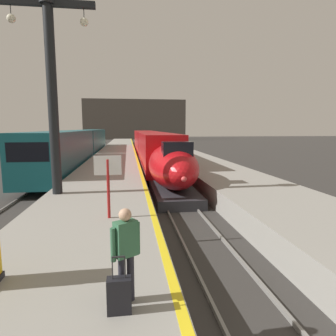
{
  "coord_description": "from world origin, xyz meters",
  "views": [
    {
      "loc": [
        -2.6,
        -1.9,
        4.09
      ],
      "look_at": [
        -0.36,
        14.3,
        1.8
      ],
      "focal_mm": 30.83,
      "sensor_mm": 36.0,
      "label": 1
    }
  ],
  "objects_px": {
    "station_column_mid": "(51,78)",
    "departure_info_board": "(108,174)",
    "passenger_near_edge": "(126,248)",
    "regional_train_adjacent": "(81,145)",
    "highspeed_train_main": "(152,147)",
    "rolling_suitcase": "(119,295)"
  },
  "relations": [
    {
      "from": "station_column_mid",
      "to": "departure_info_board",
      "type": "relative_size",
      "value": 4.04
    },
    {
      "from": "station_column_mid",
      "to": "highspeed_train_main",
      "type": "bearing_deg",
      "value": 72.13
    },
    {
      "from": "passenger_near_edge",
      "to": "departure_info_board",
      "type": "relative_size",
      "value": 0.8
    },
    {
      "from": "station_column_mid",
      "to": "departure_info_board",
      "type": "bearing_deg",
      "value": -57.21
    },
    {
      "from": "station_column_mid",
      "to": "passenger_near_edge",
      "type": "xyz_separation_m",
      "value": [
        3.23,
        -8.95,
        -4.21
      ]
    },
    {
      "from": "station_column_mid",
      "to": "departure_info_board",
      "type": "distance_m",
      "value": 6.08
    },
    {
      "from": "regional_train_adjacent",
      "to": "departure_info_board",
      "type": "bearing_deg",
      "value": -79.19
    },
    {
      "from": "highspeed_train_main",
      "to": "station_column_mid",
      "type": "height_order",
      "value": "station_column_mid"
    },
    {
      "from": "highspeed_train_main",
      "to": "passenger_near_edge",
      "type": "relative_size",
      "value": 22.85
    },
    {
      "from": "passenger_near_edge",
      "to": "regional_train_adjacent",
      "type": "bearing_deg",
      "value": 100.22
    },
    {
      "from": "highspeed_train_main",
      "to": "rolling_suitcase",
      "type": "xyz_separation_m",
      "value": [
        -2.79,
        -27.55,
        -0.57
      ]
    },
    {
      "from": "passenger_near_edge",
      "to": "rolling_suitcase",
      "type": "xyz_separation_m",
      "value": [
        -0.12,
        -0.29,
        -0.69
      ]
    },
    {
      "from": "highspeed_train_main",
      "to": "passenger_near_edge",
      "type": "distance_m",
      "value": 27.39
    },
    {
      "from": "regional_train_adjacent",
      "to": "passenger_near_edge",
      "type": "xyz_separation_m",
      "value": [
        5.43,
        -30.11,
        -0.09
      ]
    },
    {
      "from": "regional_train_adjacent",
      "to": "departure_info_board",
      "type": "relative_size",
      "value": 17.26
    },
    {
      "from": "highspeed_train_main",
      "to": "rolling_suitcase",
      "type": "relative_size",
      "value": 39.33
    },
    {
      "from": "rolling_suitcase",
      "to": "departure_info_board",
      "type": "bearing_deg",
      "value": 95.45
    },
    {
      "from": "passenger_near_edge",
      "to": "departure_info_board",
      "type": "height_order",
      "value": "departure_info_board"
    },
    {
      "from": "station_column_mid",
      "to": "departure_info_board",
      "type": "xyz_separation_m",
      "value": [
        2.62,
        -4.06,
        -3.69
      ]
    },
    {
      "from": "passenger_near_edge",
      "to": "station_column_mid",
      "type": "bearing_deg",
      "value": 109.82
    },
    {
      "from": "regional_train_adjacent",
      "to": "departure_info_board",
      "type": "distance_m",
      "value": 25.67
    },
    {
      "from": "highspeed_train_main",
      "to": "departure_info_board",
      "type": "xyz_separation_m",
      "value": [
        -3.28,
        -22.36,
        0.63
      ]
    }
  ]
}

